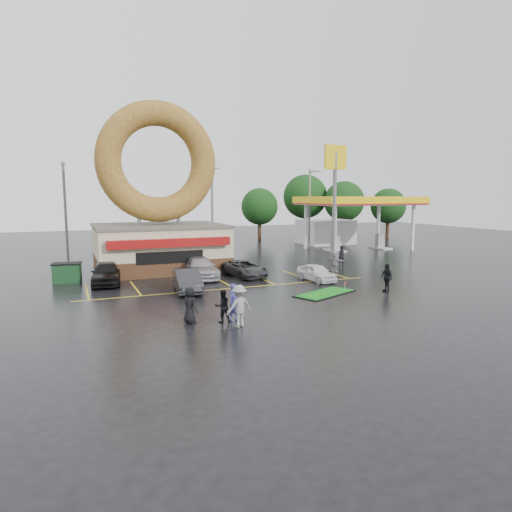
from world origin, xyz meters
name	(u,v)px	position (x,y,z in m)	size (l,w,h in m)	color
ground	(254,299)	(0.00, 0.00, 0.00)	(120.00, 120.00, 0.00)	black
donut_shop	(159,215)	(-3.00, 12.97, 4.46)	(10.20, 8.70, 13.50)	#472B19
gas_station	(344,216)	(20.00, 20.94, 3.70)	(12.30, 13.65, 5.90)	silver
shell_sign	(335,181)	(13.00, 12.00, 7.38)	(2.20, 0.36, 10.60)	slate
streetlight_left	(65,210)	(-10.00, 19.92, 4.78)	(0.40, 2.21, 9.00)	slate
streetlight_mid	(212,208)	(4.00, 20.92, 4.78)	(0.40, 2.21, 9.00)	slate
streetlight_right	(310,206)	(16.00, 21.92, 4.78)	(0.40, 2.21, 9.00)	slate
tree_far_a	(344,201)	(26.00, 30.00, 5.18)	(5.60, 5.60, 8.00)	#332114
tree_far_b	(388,206)	(32.00, 28.00, 4.53)	(4.90, 4.90, 7.00)	#332114
tree_far_c	(305,197)	(22.00, 34.00, 5.84)	(6.30, 6.30, 9.00)	#332114
tree_far_d	(260,207)	(14.00, 32.00, 4.53)	(4.90, 4.90, 7.00)	#332114
car_black	(106,273)	(-7.66, 8.00, 0.79)	(1.86, 4.63, 1.58)	black
car_dgrey	(187,281)	(-3.11, 3.50, 0.71)	(1.50, 4.29, 1.41)	#2A2A2C
car_silver	(200,268)	(-1.02, 8.00, 0.75)	(2.10, 5.16, 1.50)	#A4A5AA
car_grey	(245,269)	(2.17, 7.02, 0.63)	(2.08, 4.52, 1.26)	#303033
car_white	(317,273)	(6.27, 3.50, 0.61)	(1.44, 3.57, 1.22)	white
person_blue	(234,302)	(-2.67, -4.00, 0.92)	(0.67, 0.44, 1.84)	navy
person_blackjkt	(222,306)	(-3.27, -4.00, 0.79)	(0.77, 0.60, 1.59)	black
person_hoodie	(239,306)	(-2.81, -5.02, 0.99)	(1.28, 0.73, 1.97)	gray
person_bystander	(190,305)	(-4.76, -3.55, 0.87)	(0.86, 0.56, 1.75)	black
person_cameraman	(387,278)	(8.51, -1.38, 0.90)	(1.06, 0.44, 1.81)	black
person_walker_near	(335,261)	(9.65, 6.47, 0.82)	(1.51, 0.48, 1.63)	gray
person_walker_far	(341,256)	(11.70, 8.68, 0.89)	(0.65, 0.43, 1.78)	black
dumpster	(67,273)	(-10.12, 9.79, 0.65)	(1.80, 1.20, 1.30)	#194221
putting_green	(325,293)	(4.60, -0.43, 0.03)	(4.62, 3.36, 0.53)	black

